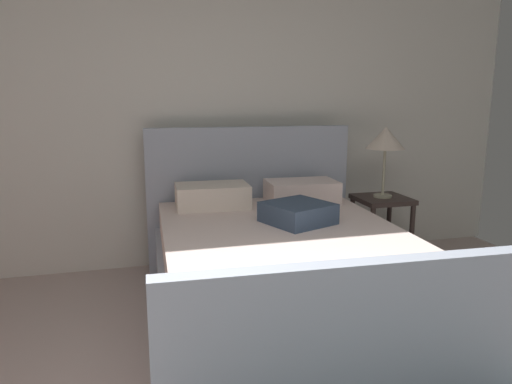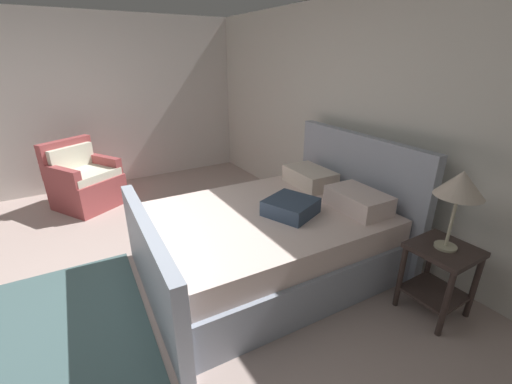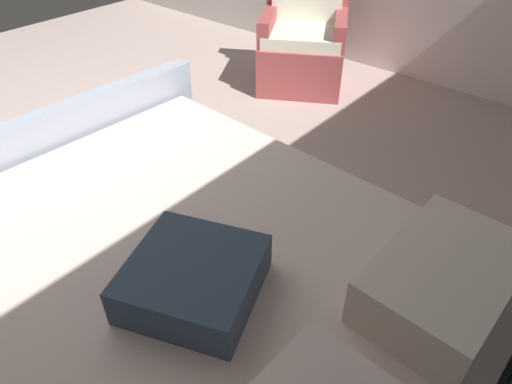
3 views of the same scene
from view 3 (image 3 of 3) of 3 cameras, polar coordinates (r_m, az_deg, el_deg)
name	(u,v)px [view 3 (image 3 of 3)]	position (r m, az deg, el deg)	size (l,w,h in m)	color
ground_plane	(67,165)	(3.46, -22.65, 3.10)	(5.89, 6.14, 0.02)	#B69F97
bed	(212,303)	(1.86, -5.57, -13.68)	(1.84, 2.34, 1.22)	#9EA8B9
armchair	(303,46)	(4.28, 5.93, 17.82)	(0.99, 0.99, 0.90)	#A24547
area_rug	(16,191)	(3.32, -27.90, 0.12)	(1.99, 1.14, 0.01)	#466162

